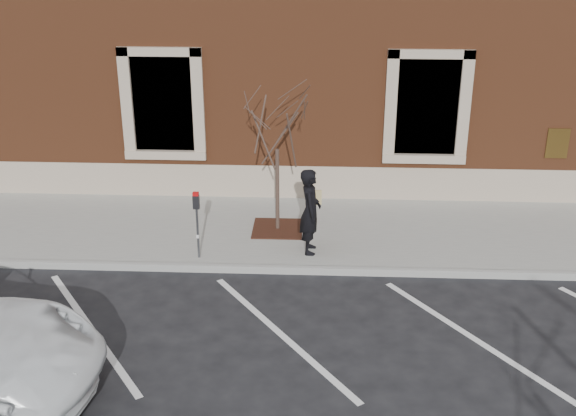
{
  "coord_description": "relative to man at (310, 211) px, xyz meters",
  "views": [
    {
      "loc": [
        0.61,
        -12.44,
        6.6
      ],
      "look_at": [
        0.0,
        0.6,
        1.1
      ],
      "focal_mm": 45.0,
      "sensor_mm": 36.0,
      "label": 1
    }
  ],
  "objects": [
    {
      "name": "tree_grate",
      "position": [
        -0.71,
        1.04,
        -0.86
      ],
      "size": [
        1.06,
        1.06,
        0.03
      ],
      "primitive_type": "cube",
      "color": "#431C15",
      "rests_on": "sidewalk_near"
    },
    {
      "name": "parking_meter",
      "position": [
        -2.19,
        -0.38,
        0.09
      ],
      "size": [
        0.13,
        0.1,
        1.38
      ],
      "rotation": [
        0.0,
        0.0,
        -0.28
      ],
      "color": "#595B60",
      "rests_on": "sidewalk_near"
    },
    {
      "name": "building_civic",
      "position": [
        -0.44,
        7.11,
        2.97
      ],
      "size": [
        40.0,
        8.62,
        8.0
      ],
      "color": "brown",
      "rests_on": "ground"
    },
    {
      "name": "curb_near",
      "position": [
        -0.44,
        -0.69,
        -0.95
      ],
      "size": [
        40.0,
        0.12,
        0.15
      ],
      "primitive_type": "cube",
      "color": "#9E9E99",
      "rests_on": "ground"
    },
    {
      "name": "sapling",
      "position": [
        -0.71,
        1.04,
        1.42
      ],
      "size": [
        1.97,
        1.97,
        3.28
      ],
      "color": "#4A342C",
      "rests_on": "sidewalk_near"
    },
    {
      "name": "ground",
      "position": [
        -0.44,
        -0.64,
        -1.03
      ],
      "size": [
        120.0,
        120.0,
        0.0
      ],
      "primitive_type": "plane",
      "color": "#28282B",
      "rests_on": "ground"
    },
    {
      "name": "sidewalk_near",
      "position": [
        -0.44,
        1.11,
        -0.95
      ],
      "size": [
        40.0,
        3.5,
        0.15
      ],
      "primitive_type": "cube",
      "color": "#A4A49A",
      "rests_on": "ground"
    },
    {
      "name": "parking_stripes",
      "position": [
        -0.44,
        -2.84,
        -1.02
      ],
      "size": [
        28.0,
        4.4,
        0.01
      ],
      "primitive_type": null,
      "color": "silver",
      "rests_on": "ground"
    },
    {
      "name": "man",
      "position": [
        0.0,
        0.0,
        0.0
      ],
      "size": [
        0.43,
        0.64,
        1.75
      ],
      "primitive_type": "imported",
      "rotation": [
        0.0,
        0.0,
        1.59
      ],
      "color": "black",
      "rests_on": "sidewalk_near"
    }
  ]
}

